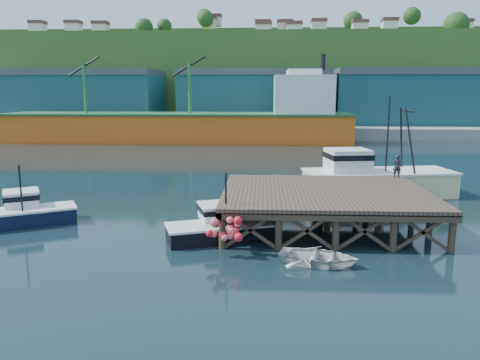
# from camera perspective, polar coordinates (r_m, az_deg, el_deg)

# --- Properties ---
(ground) EXTENTS (300.00, 300.00, 0.00)m
(ground) POSITION_cam_1_polar(r_m,az_deg,el_deg) (28.52, -0.94, -5.29)
(ground) COLOR black
(ground) RESTS_ON ground
(wharf) EXTENTS (12.00, 10.00, 2.62)m
(wharf) POSITION_cam_1_polar(r_m,az_deg,el_deg) (28.05, 10.31, -1.65)
(wharf) COLOR brown
(wharf) RESTS_ON ground
(far_quay) EXTENTS (160.00, 40.00, 2.00)m
(far_quay) POSITION_cam_1_polar(r_m,az_deg,el_deg) (97.63, 1.81, 6.55)
(far_quay) COLOR gray
(far_quay) RESTS_ON ground
(warehouse_left) EXTENTS (32.00, 16.00, 9.00)m
(warehouse_left) POSITION_cam_1_polar(r_m,az_deg,el_deg) (99.46, -19.11, 9.23)
(warehouse_left) COLOR #1A5556
(warehouse_left) RESTS_ON far_quay
(warehouse_mid) EXTENTS (28.00, 16.00, 9.00)m
(warehouse_mid) POSITION_cam_1_polar(r_m,az_deg,el_deg) (92.40, 1.77, 9.74)
(warehouse_mid) COLOR #1A5556
(warehouse_mid) RESTS_ON far_quay
(warehouse_right) EXTENTS (30.00, 16.00, 9.00)m
(warehouse_right) POSITION_cam_1_polar(r_m,az_deg,el_deg) (96.58, 20.10, 9.15)
(warehouse_right) COLOR #1A5556
(warehouse_right) RESTS_ON far_quay
(cargo_ship) EXTENTS (55.50, 10.00, 13.75)m
(cargo_ship) POSITION_cam_1_polar(r_m,az_deg,el_deg) (76.21, -4.93, 7.14)
(cargo_ship) COLOR orange
(cargo_ship) RESTS_ON ground
(hillside) EXTENTS (220.00, 50.00, 22.00)m
(hillside) POSITION_cam_1_polar(r_m,az_deg,el_deg) (127.43, 2.10, 11.98)
(hillside) COLOR #2D511E
(hillside) RESTS_ON ground
(boat_navy) EXTENTS (6.29, 4.79, 3.75)m
(boat_navy) POSITION_cam_1_polar(r_m,az_deg,el_deg) (31.09, -24.98, -3.53)
(boat_navy) COLOR black
(boat_navy) RESTS_ON ground
(boat_black) EXTENTS (6.47, 5.37, 3.75)m
(boat_black) POSITION_cam_1_polar(r_m,az_deg,el_deg) (25.53, -2.20, -5.59)
(boat_black) COLOR black
(boat_black) RESTS_ON ground
(trawler) EXTENTS (11.78, 5.78, 7.55)m
(trawler) POSITION_cam_1_polar(r_m,az_deg,el_deg) (37.40, 16.18, 0.53)
(trawler) COLOR beige
(trawler) RESTS_ON ground
(dinghy) EXTENTS (4.21, 3.50, 0.75)m
(dinghy) POSITION_cam_1_polar(r_m,az_deg,el_deg) (22.08, 9.53, -9.20)
(dinghy) COLOR silver
(dinghy) RESTS_ON ground
(dockworker) EXTENTS (0.59, 0.39, 1.58)m
(dockworker) POSITION_cam_1_polar(r_m,az_deg,el_deg) (33.40, 18.59, 1.61)
(dockworker) COLOR black
(dockworker) RESTS_ON wharf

